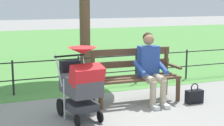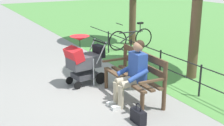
# 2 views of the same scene
# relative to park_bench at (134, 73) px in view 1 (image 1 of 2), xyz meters

# --- Properties ---
(ground_plane) EXTENTS (60.00, 60.00, 0.00)m
(ground_plane) POSITION_rel_park_bench_xyz_m (0.72, 0.12, -0.53)
(ground_plane) COLOR gray
(grass_lawn) EXTENTS (40.00, 16.00, 0.01)m
(grass_lawn) POSITION_rel_park_bench_xyz_m (0.72, -8.68, -0.52)
(grass_lawn) COLOR #518E42
(grass_lawn) RESTS_ON ground
(park_bench) EXTENTS (1.62, 0.66, 0.96)m
(park_bench) POSITION_rel_park_bench_xyz_m (0.00, 0.00, 0.00)
(park_bench) COLOR brown
(park_bench) RESTS_ON ground
(person_on_bench) EXTENTS (0.55, 0.74, 1.28)m
(person_on_bench) POSITION_rel_park_bench_xyz_m (-0.22, 0.22, 0.15)
(person_on_bench) COLOR tan
(person_on_bench) RESTS_ON ground
(stroller) EXTENTS (0.60, 0.94, 1.15)m
(stroller) POSITION_rel_park_bench_xyz_m (1.21, 0.64, 0.07)
(stroller) COLOR black
(stroller) RESTS_ON ground
(handbag) EXTENTS (0.32, 0.14, 0.37)m
(handbag) POSITION_rel_park_bench_xyz_m (-0.95, 0.56, -0.40)
(handbag) COLOR black
(handbag) RESTS_ON ground
(park_fence) EXTENTS (8.03, 0.04, 0.70)m
(park_fence) POSITION_rel_park_bench_xyz_m (0.44, -1.19, -0.10)
(park_fence) COLOR black
(park_fence) RESTS_ON ground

